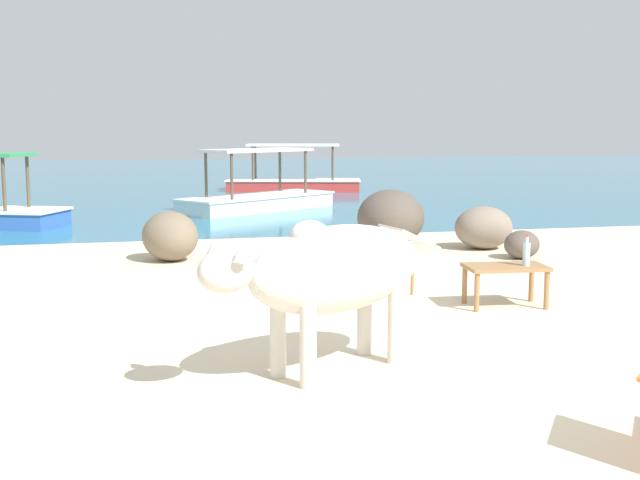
{
  "coord_description": "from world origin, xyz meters",
  "views": [
    {
      "loc": [
        -2.14,
        -5.17,
        1.73
      ],
      "look_at": [
        -0.23,
        3.0,
        0.55
      ],
      "focal_mm": 44.64,
      "sensor_mm": 36.0,
      "label": 1
    }
  ],
  "objects": [
    {
      "name": "sand_beach",
      "position": [
        0.0,
        0.0,
        0.02
      ],
      "size": [
        18.0,
        14.0,
        0.04
      ],
      "primitive_type": "cube",
      "color": "beige",
      "rests_on": "ground"
    },
    {
      "name": "water_surface",
      "position": [
        0.0,
        22.0,
        0.0
      ],
      "size": [
        60.0,
        36.0,
        0.03
      ],
      "primitive_type": "cube",
      "color": "teal",
      "rests_on": "ground"
    },
    {
      "name": "cow",
      "position": [
        -0.83,
        0.07,
        0.76
      ],
      "size": [
        1.87,
        1.28,
        1.09
      ],
      "rotation": [
        0.0,
        0.0,
        3.65
      ],
      "color": "beige",
      "rests_on": "sand_beach"
    },
    {
      "name": "low_bench_table",
      "position": [
        1.27,
        1.68,
        0.38
      ],
      "size": [
        0.8,
        0.51,
        0.4
      ],
      "rotation": [
        0.0,
        0.0,
        -0.09
      ],
      "color": "olive",
      "rests_on": "sand_beach"
    },
    {
      "name": "bottle",
      "position": [
        1.45,
        1.61,
        0.56
      ],
      "size": [
        0.07,
        0.07,
        0.3
      ],
      "color": "#A3C6D1",
      "rests_on": "low_bench_table"
    },
    {
      "name": "deck_chair_near",
      "position": [
        0.5,
        2.64,
        0.42
      ],
      "size": [
        0.86,
        0.67,
        0.68
      ],
      "rotation": [
        0.0,
        0.0,
        3.33
      ],
      "color": "olive",
      "rests_on": "sand_beach"
    },
    {
      "name": "shore_rock_large",
      "position": [
        1.45,
        5.72,
        0.45
      ],
      "size": [
        1.23,
        1.32,
        0.82
      ],
      "primitive_type": "ellipsoid",
      "rotation": [
        0.0,
        0.0,
        1.3
      ],
      "color": "brown",
      "rests_on": "sand_beach"
    },
    {
      "name": "shore_rock_medium",
      "position": [
        2.77,
        4.24,
        0.23
      ],
      "size": [
        0.69,
        0.68,
        0.37
      ],
      "primitive_type": "ellipsoid",
      "rotation": [
        0.0,
        0.0,
        0.71
      ],
      "color": "brown",
      "rests_on": "sand_beach"
    },
    {
      "name": "shore_rock_small",
      "position": [
        2.64,
        5.14,
        0.34
      ],
      "size": [
        0.87,
        0.8,
        0.6
      ],
      "primitive_type": "ellipsoid",
      "rotation": [
        0.0,
        0.0,
        0.07
      ],
      "color": "gray",
      "rests_on": "sand_beach"
    },
    {
      "name": "shore_rock_flat",
      "position": [
        -1.72,
        5.1,
        0.36
      ],
      "size": [
        0.92,
        1.0,
        0.64
      ],
      "primitive_type": "ellipsoid",
      "rotation": [
        0.0,
        0.0,
        1.89
      ],
      "color": "#756651",
      "rests_on": "sand_beach"
    },
    {
      "name": "boat_white",
      "position": [
        0.38,
        11.42,
        0.29
      ],
      "size": [
        3.66,
        3.08,
        1.29
      ],
      "rotation": [
        0.0,
        0.0,
        3.76
      ],
      "color": "white",
      "rests_on": "water_surface"
    },
    {
      "name": "boat_red",
      "position": [
        2.12,
        16.33,
        0.29
      ],
      "size": [
        3.84,
        2.0,
        1.29
      ],
      "rotation": [
        0.0,
        0.0,
        6.04
      ],
      "color": "#C63833",
      "rests_on": "water_surface"
    }
  ]
}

